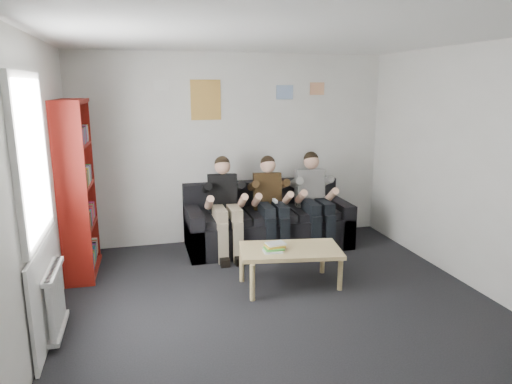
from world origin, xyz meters
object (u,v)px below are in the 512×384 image
at_px(person_left, 225,207).
at_px(coffee_table, 290,253).
at_px(sofa, 267,224).
at_px(person_right, 315,201).
at_px(bookshelf, 78,189).
at_px(person_middle, 271,204).

bearing_deg(person_left, coffee_table, -60.15).
relative_size(sofa, person_right, 1.71).
bearing_deg(coffee_table, sofa, 84.99).
xyz_separation_m(bookshelf, person_right, (3.08, 0.16, -0.38)).
bearing_deg(bookshelf, sofa, 10.42).
xyz_separation_m(person_left, person_middle, (0.64, 0.00, -0.01)).
distance_m(person_left, person_middle, 0.64).
relative_size(person_left, person_right, 0.99).
height_order(sofa, person_right, person_right).
bearing_deg(person_middle, person_right, 8.56).
bearing_deg(person_right, person_middle, -175.11).
bearing_deg(coffee_table, person_middle, 84.14).
distance_m(coffee_table, person_right, 1.43).
height_order(bookshelf, person_left, bookshelf).
height_order(coffee_table, person_left, person_left).
bearing_deg(person_right, sofa, 167.26).
bearing_deg(coffee_table, bookshelf, 156.21).
bearing_deg(person_left, person_middle, 6.29).
xyz_separation_m(coffee_table, person_right, (0.76, 1.18, 0.28)).
xyz_separation_m(sofa, bookshelf, (-2.44, -0.36, 0.73)).
bearing_deg(person_right, coffee_table, -117.73).
relative_size(sofa, person_middle, 1.75).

